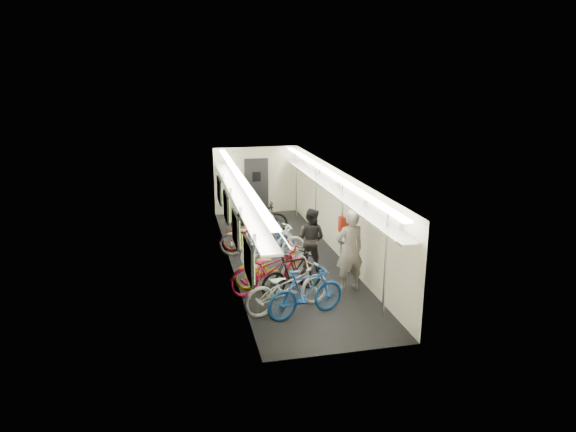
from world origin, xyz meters
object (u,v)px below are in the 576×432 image
bicycle_0 (288,287)px  passenger_mid (311,239)px  passenger_near (350,250)px  bicycle_1 (306,292)px  backpack (344,224)px

bicycle_0 → passenger_mid: size_ratio=1.26×
passenger_near → passenger_mid: bearing=-80.9°
bicycle_0 → passenger_mid: 2.57m
bicycle_0 → bicycle_1: 0.48m
bicycle_1 → backpack: bearing=-49.7°
backpack → passenger_near: bearing=-109.2°
passenger_mid → backpack: bearing=-172.0°
bicycle_0 → backpack: size_ratio=5.32×
passenger_mid → bicycle_0: bearing=103.9°
backpack → bicycle_0: bearing=-143.0°
bicycle_1 → passenger_near: passenger_near is taller
passenger_near → bicycle_0: bearing=15.7°
bicycle_1 → passenger_mid: size_ratio=1.11×
bicycle_1 → backpack: (1.54, 2.20, 0.75)m
bicycle_0 → bicycle_1: (0.31, -0.36, 0.00)m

